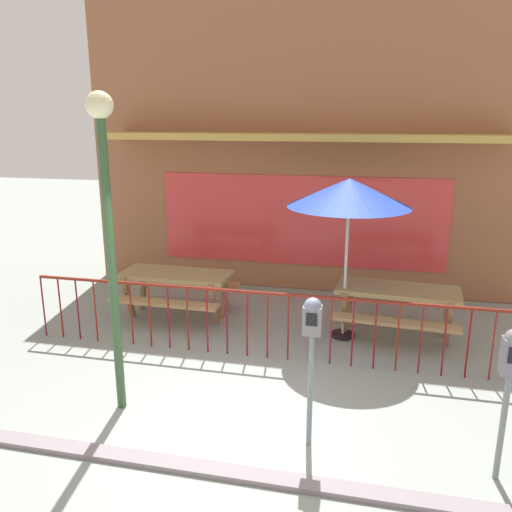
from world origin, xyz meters
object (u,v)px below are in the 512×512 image
at_px(street_lamp, 107,208).
at_px(parking_meter_near, 511,366).
at_px(picnic_table_left, 176,282).
at_px(patio_umbrella, 349,194).
at_px(picnic_table_right, 397,298).
at_px(parking_meter_far, 312,333).

bearing_deg(street_lamp, parking_meter_near, -5.39).
distance_m(picnic_table_left, patio_umbrella, 3.19).
bearing_deg(picnic_table_right, picnic_table_left, 179.69).
relative_size(patio_umbrella, street_lamp, 0.69).
xyz_separation_m(picnic_table_left, street_lamp, (0.38, -2.78, 1.72)).
xyz_separation_m(patio_umbrella, street_lamp, (-2.38, -2.58, 0.13)).
bearing_deg(parking_meter_near, street_lamp, 174.61).
xyz_separation_m(parking_meter_near, street_lamp, (-3.97, 0.37, 1.18)).
distance_m(picnic_table_left, parking_meter_far, 4.02).
height_order(picnic_table_right, patio_umbrella, patio_umbrella).
bearing_deg(picnic_table_left, parking_meter_far, -49.32).
height_order(parking_meter_near, parking_meter_far, parking_meter_far).
bearing_deg(patio_umbrella, parking_meter_far, -93.44).
relative_size(patio_umbrella, parking_meter_far, 1.51).
height_order(picnic_table_right, street_lamp, street_lamp).
bearing_deg(parking_meter_far, parking_meter_near, -4.61).
height_order(patio_umbrella, parking_meter_near, patio_umbrella).
height_order(picnic_table_left, parking_meter_near, parking_meter_near).
bearing_deg(parking_meter_near, parking_meter_far, 175.39).
relative_size(picnic_table_right, parking_meter_near, 1.28).
height_order(picnic_table_left, parking_meter_far, parking_meter_far).
bearing_deg(parking_meter_near, picnic_table_right, 104.60).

